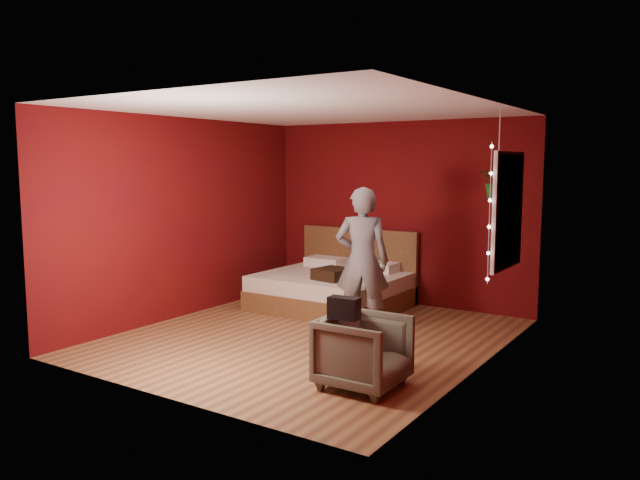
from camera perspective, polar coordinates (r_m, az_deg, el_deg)
The scene contains 10 objects.
floor at distance 7.33m, azimuth -0.85°, elevation -8.87°, with size 4.50×4.50×0.00m, color olive.
room_walls at distance 7.06m, azimuth -0.87°, elevation 4.36°, with size 4.04×4.54×2.62m.
window at distance 7.04m, azimuth 16.77°, elevation 2.60°, with size 0.05×0.97×1.27m.
fairy_lights at distance 6.55m, azimuth 15.25°, elevation 2.34°, with size 0.04×0.04×1.45m.
bed at distance 8.79m, azimuth 1.30°, elevation -4.36°, with size 1.91×1.62×1.05m.
person at distance 7.36m, azimuth 3.88°, elevation -1.89°, with size 0.63×0.42×1.74m, color slate.
armchair at distance 5.69m, azimuth 4.01°, elevation -10.15°, with size 0.70×0.72×0.66m, color #595946.
handbag at distance 5.47m, azimuth 2.21°, elevation -6.23°, with size 0.27×0.14×0.19m, color black.
throw_pillow at distance 8.27m, azimuth 1.16°, elevation -3.12°, with size 0.42×0.42×0.15m, color black.
hanging_plant at distance 7.29m, azimuth 15.95°, elevation 5.24°, with size 0.38×0.33×0.99m.
Camera 1 is at (3.95, -5.84, 2.00)m, focal length 35.00 mm.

